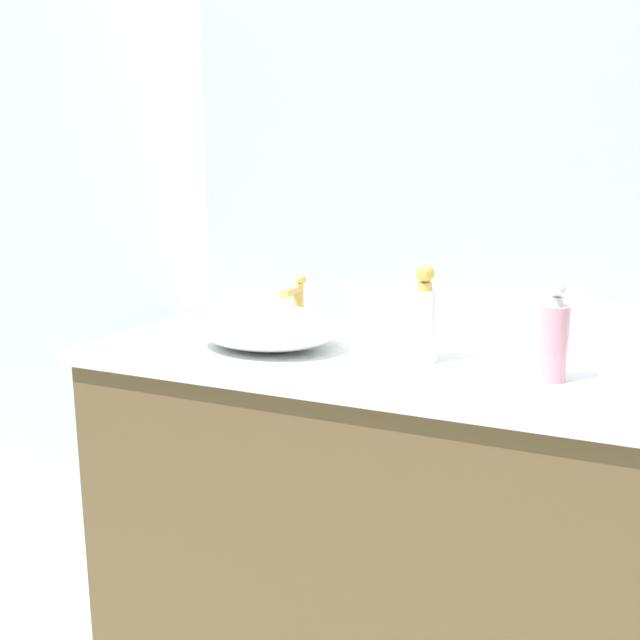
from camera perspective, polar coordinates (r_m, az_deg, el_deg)
The scene contains 7 objects.
bathroom_wall_rear at distance 1.86m, azimuth 10.77°, elevation 11.26°, with size 6.00×0.06×2.60m, color silver.
vanity_counter at distance 1.80m, azimuth 4.58°, elevation -16.84°, with size 1.45×0.55×0.89m.
wall_mirror_panel at distance 1.86m, azimuth 8.15°, elevation 18.64°, with size 1.28×0.01×1.28m, color #B2BCC6.
sink_basin at distance 1.71m, azimuth -4.42°, elevation -0.57°, with size 0.37×0.30×0.10m, color white.
faucet at distance 1.85m, azimuth -1.94°, elevation 1.62°, with size 0.03×0.12×0.16m.
soap_dispenser at distance 1.50m, azimuth 18.71°, elevation -1.47°, with size 0.06×0.06×0.21m.
lotion_bottle at distance 1.59m, azimuth 8.54°, elevation -0.03°, with size 0.07×0.07×0.22m.
Camera 1 is at (0.43, -1.08, 1.31)m, focal length 38.79 mm.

